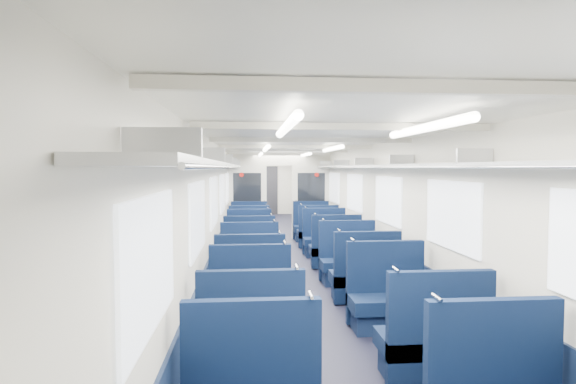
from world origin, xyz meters
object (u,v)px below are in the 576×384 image
(seat_8, at_px, (250,284))
(seat_12, at_px, (249,253))
(seat_14, at_px, (249,243))
(seat_19, at_px, (311,228))
(seat_4, at_px, (251,344))
(seat_5, at_px, (434,345))
(seat_15, at_px, (325,241))
(seat_18, at_px, (249,229))
(end_door, at_px, (269,190))
(seat_6, at_px, (250,308))
(seat_7, at_px, (388,301))
(seat_13, at_px, (335,251))
(bulkhead, at_px, (279,194))
(seat_11, at_px, (348,263))
(seat_10, at_px, (250,267))
(seat_17, at_px, (318,234))
(seat_9, at_px, (365,279))
(seat_16, at_px, (249,235))

(seat_8, distance_m, seat_12, 2.34)
(seat_12, height_order, seat_14, same)
(seat_8, distance_m, seat_19, 5.95)
(seat_4, distance_m, seat_5, 1.67)
(seat_4, bearing_deg, seat_19, 78.11)
(seat_15, height_order, seat_18, same)
(end_door, relative_size, seat_6, 1.86)
(end_door, bearing_deg, seat_14, -95.17)
(seat_7, relative_size, seat_12, 1.00)
(seat_13, relative_size, seat_14, 1.00)
(bulkhead, relative_size, seat_11, 2.60)
(seat_10, height_order, seat_11, same)
(seat_15, height_order, seat_17, same)
(end_door, bearing_deg, seat_18, -96.83)
(seat_9, height_order, seat_19, same)
(seat_6, height_order, seat_18, same)
(seat_16, distance_m, seat_17, 1.66)
(seat_6, distance_m, seat_9, 2.06)
(seat_4, xyz_separation_m, seat_15, (1.66, 5.77, 0.00))
(seat_12, bearing_deg, end_door, 85.41)
(seat_8, distance_m, seat_16, 4.67)
(seat_9, distance_m, seat_12, 2.77)
(seat_9, height_order, seat_15, same)
(seat_8, bearing_deg, end_door, 86.25)
(end_door, height_order, seat_13, end_door)
(seat_6, distance_m, seat_18, 6.85)
(seat_16, relative_size, seat_17, 1.00)
(seat_6, relative_size, seat_12, 1.00)
(seat_7, bearing_deg, seat_8, 149.52)
(seat_10, relative_size, seat_11, 1.00)
(seat_10, relative_size, seat_17, 1.00)
(seat_10, bearing_deg, seat_4, -90.00)
(end_door, distance_m, seat_9, 12.60)
(seat_6, relative_size, seat_15, 1.00)
(end_door, xyz_separation_m, seat_19, (0.83, -6.97, -0.67))
(seat_18, bearing_deg, seat_19, -1.39)
(seat_7, bearing_deg, seat_6, -175.87)
(end_door, relative_size, seat_15, 1.86)
(seat_15, bearing_deg, seat_17, 90.00)
(seat_5, distance_m, seat_10, 3.83)
(seat_5, bearing_deg, bulkhead, 95.58)
(seat_5, relative_size, seat_19, 1.00)
(seat_17, height_order, seat_18, same)
(seat_10, relative_size, seat_19, 1.00)
(seat_4, relative_size, seat_12, 1.00)
(seat_15, bearing_deg, seat_6, -109.47)
(seat_5, bearing_deg, seat_11, 90.00)
(seat_15, bearing_deg, seat_18, 127.65)
(seat_7, bearing_deg, bulkhead, 96.64)
(seat_7, bearing_deg, seat_4, -144.24)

